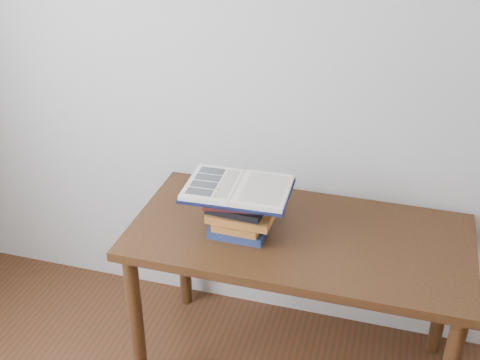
% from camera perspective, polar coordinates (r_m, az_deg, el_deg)
% --- Properties ---
extents(room_shell, '(3.54, 3.54, 2.62)m').
position_cam_1_polar(room_shell, '(0.87, -18.33, -2.97)').
color(room_shell, beige).
rests_on(room_shell, ground).
extents(desk, '(1.35, 0.67, 0.72)m').
position_cam_1_polar(desk, '(2.46, 5.55, -6.92)').
color(desk, '#3F2A0F').
rests_on(desk, ground).
extents(book_stack, '(0.28, 0.19, 0.18)m').
position_cam_1_polar(book_stack, '(2.34, -0.11, -3.08)').
color(book_stack, '#172945').
rests_on(book_stack, desk).
extents(open_book, '(0.41, 0.29, 0.03)m').
position_cam_1_polar(open_book, '(2.29, -0.19, -0.82)').
color(open_book, black).
rests_on(open_book, book_stack).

